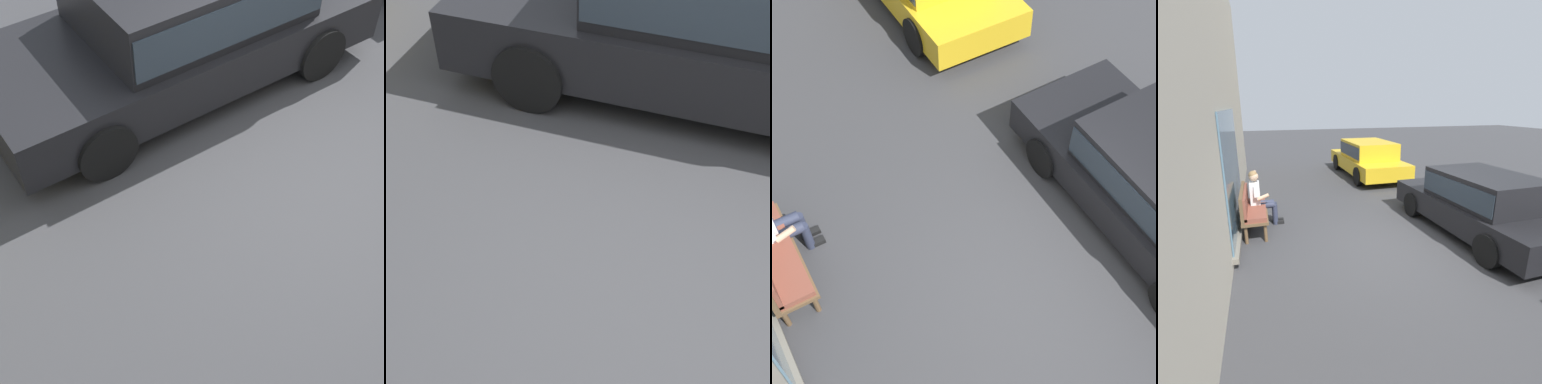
% 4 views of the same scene
% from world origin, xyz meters
% --- Properties ---
extents(ground_plane, '(60.00, 60.00, 0.00)m').
position_xyz_m(ground_plane, '(0.00, 0.00, 0.00)').
color(ground_plane, '#38383A').
extents(parked_car_mid, '(4.37, 1.93, 1.39)m').
position_xyz_m(parked_car_mid, '(0.10, -1.97, 0.76)').
color(parked_car_mid, black).
rests_on(parked_car_mid, ground_plane).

